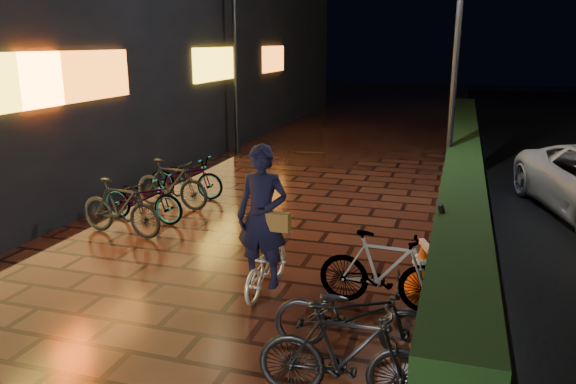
% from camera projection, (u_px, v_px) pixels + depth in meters
% --- Properties ---
extents(ground, '(80.00, 80.00, 0.00)m').
position_uv_depth(ground, '(180.00, 307.00, 7.02)').
color(ground, '#381911').
rests_on(ground, ground).
extents(hedge, '(0.70, 20.00, 1.00)m').
position_uv_depth(hedge, '(463.00, 159.00, 13.33)').
color(hedge, black).
rests_on(hedge, ground).
extents(storefront_block, '(12.09, 22.00, 9.00)m').
position_uv_depth(storefront_block, '(82.00, 2.00, 19.16)').
color(storefront_block, black).
rests_on(storefront_block, ground).
extents(lamp_post_hedge, '(0.46, 0.13, 4.80)m').
position_uv_depth(lamp_post_hedge, '(455.00, 69.00, 11.74)').
color(lamp_post_hedge, black).
rests_on(lamp_post_hedge, ground).
extents(lamp_post_sf, '(0.46, 0.15, 4.76)m').
position_uv_depth(lamp_post_sf, '(235.00, 63.00, 15.87)').
color(lamp_post_sf, black).
rests_on(lamp_post_sf, ground).
extents(cyclist, '(0.72, 1.40, 1.98)m').
position_uv_depth(cyclist, '(264.00, 239.00, 7.25)').
color(cyclist, white).
rests_on(cyclist, ground).
extents(traffic_barrier, '(0.93, 1.68, 0.69)m').
position_uv_depth(traffic_barrier, '(437.00, 285.00, 6.82)').
color(traffic_barrier, '#D5620B').
rests_on(traffic_barrier, ground).
extents(cart_assembly, '(0.77, 0.66, 1.14)m').
position_uv_depth(cart_assembly, '(464.00, 240.00, 7.68)').
color(cart_assembly, black).
rests_on(cart_assembly, ground).
extents(parked_bikes_storefront, '(1.77, 3.12, 0.98)m').
position_uv_depth(parked_bikes_storefront, '(158.00, 190.00, 10.70)').
color(parked_bikes_storefront, black).
rests_on(parked_bikes_storefront, ground).
extents(parked_bikes_hedge, '(1.85, 2.59, 0.98)m').
position_uv_depth(parked_bikes_hedge, '(362.00, 309.00, 5.93)').
color(parked_bikes_hedge, black).
rests_on(parked_bikes_hedge, ground).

